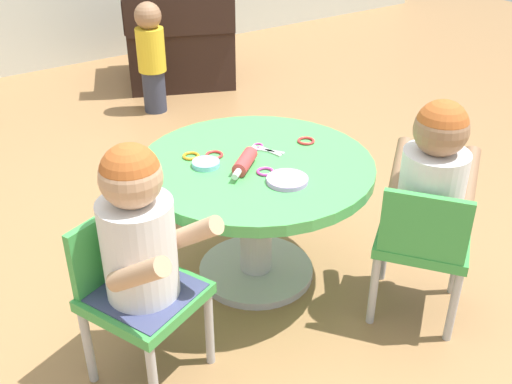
{
  "coord_description": "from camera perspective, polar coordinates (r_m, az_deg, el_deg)",
  "views": [
    {
      "loc": [
        -1.06,
        -1.52,
        1.44
      ],
      "look_at": [
        0.0,
        0.0,
        0.37
      ],
      "focal_mm": 41.88,
      "sensor_mm": 36.0,
      "label": 1
    }
  ],
  "objects": [
    {
      "name": "seated_child_left",
      "position": [
        1.66,
        -11.17,
        -3.65
      ],
      "size": [
        0.38,
        0.42,
        0.51
      ],
      "color": "#3F4772",
      "rests_on": "ground"
    },
    {
      "name": "seated_child_right",
      "position": [
        1.98,
        16.58,
        1.46
      ],
      "size": [
        0.44,
        0.42,
        0.51
      ],
      "color": "#3F4772",
      "rests_on": "ground"
    },
    {
      "name": "playdough_blob_0",
      "position": [
        1.96,
        3.01,
        1.14
      ],
      "size": [
        0.14,
        0.14,
        0.02
      ],
      "primitive_type": "cylinder",
      "color": "#CC99E5",
      "rests_on": "craft_table"
    },
    {
      "name": "cookie_cutter_1",
      "position": [
        2.13,
        -4.0,
        3.56
      ],
      "size": [
        0.06,
        0.06,
        0.01
      ],
      "primitive_type": "torus",
      "color": "red",
      "rests_on": "craft_table"
    },
    {
      "name": "cookie_cutter_3",
      "position": [
        2.24,
        4.8,
        4.9
      ],
      "size": [
        0.07,
        0.07,
        0.01
      ],
      "primitive_type": "torus",
      "color": "red",
      "rests_on": "craft_table"
    },
    {
      "name": "playdough_blob_1",
      "position": [
        2.06,
        -4.81,
        2.71
      ],
      "size": [
        0.1,
        0.1,
        0.02
      ],
      "primitive_type": "cylinder",
      "color": "#8CCCF2",
      "rests_on": "craft_table"
    },
    {
      "name": "cookie_cutter_2",
      "position": [
        2.13,
        -6.23,
        3.44
      ],
      "size": [
        0.06,
        0.06,
        0.01
      ],
      "primitive_type": "torus",
      "color": "orange",
      "rests_on": "craft_table"
    },
    {
      "name": "child_chair_left",
      "position": [
        1.82,
        -11.4,
        -9.21
      ],
      "size": [
        0.39,
        0.39,
        0.54
      ],
      "color": "#B7B7BC",
      "rests_on": "ground"
    },
    {
      "name": "ground_plane",
      "position": [
        2.35,
        -0.0,
        -7.74
      ],
      "size": [
        10.0,
        10.0,
        0.0
      ],
      "primitive_type": "plane",
      "color": "#9E7247"
    },
    {
      "name": "craft_table",
      "position": [
        2.15,
        -0.0,
        -0.08
      ],
      "size": [
        0.83,
        0.83,
        0.49
      ],
      "color": "silver",
      "rests_on": "ground"
    },
    {
      "name": "child_chair_right",
      "position": [
        2.06,
        15.6,
        -4.58
      ],
      "size": [
        0.42,
        0.42,
        0.54
      ],
      "color": "#B7B7BC",
      "rests_on": "ground"
    },
    {
      "name": "armchair_dark",
      "position": [
        4.29,
        -7.45,
        14.47
      ],
      "size": [
        0.93,
        0.94,
        0.85
      ],
      "color": "black",
      "rests_on": "ground"
    },
    {
      "name": "craft_scissors",
      "position": [
        2.17,
        0.55,
        4.13
      ],
      "size": [
        0.1,
        0.14,
        0.01
      ],
      "color": "silver",
      "rests_on": "craft_table"
    },
    {
      "name": "toddler_standing",
      "position": [
        3.74,
        -9.98,
        12.8
      ],
      "size": [
        0.17,
        0.17,
        0.67
      ],
      "color": "#33384C",
      "rests_on": "ground"
    },
    {
      "name": "rolling_pin",
      "position": [
        2.03,
        -1.07,
        2.92
      ],
      "size": [
        0.19,
        0.16,
        0.05
      ],
      "color": "#D83F3F",
      "rests_on": "craft_table"
    },
    {
      "name": "cookie_cutter_0",
      "position": [
        2.01,
        0.89,
        1.96
      ],
      "size": [
        0.06,
        0.06,
        0.01
      ],
      "primitive_type": "torus",
      "color": "#D83FA5",
      "rests_on": "craft_table"
    }
  ]
}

